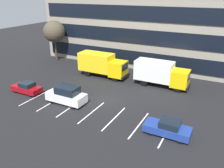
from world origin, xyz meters
TOP-DOWN VIEW (x-y plane):
  - ground_plane at (0.00, 0.00)m, footprint 120.00×120.00m
  - office_building at (0.00, 17.95)m, footprint 40.70×10.52m
  - lot_markings at (0.00, -3.57)m, footprint 16.94×5.40m
  - box_truck_yellow_all at (-4.83, 7.09)m, footprint 7.71×2.55m
  - box_truck_yellow at (4.37, 7.41)m, footprint 7.53×2.49m
  - sedan_navy at (8.55, -3.92)m, footprint 4.28×1.79m
  - sedan_maroon at (-10.40, -3.01)m, footprint 4.11×1.72m
  - suv_white at (-3.86, -2.98)m, footprint 4.79×2.03m
  - bare_tree at (-17.00, 10.72)m, footprint 3.98×3.98m

SIDE VIEW (x-z plane):
  - ground_plane at x=0.00m, z-range 0.00..0.00m
  - lot_markings at x=0.00m, z-range 0.00..0.01m
  - sedan_maroon at x=-10.40m, z-range -0.04..1.43m
  - sedan_navy at x=8.55m, z-range -0.04..1.49m
  - suv_white at x=-3.86m, z-range -0.04..2.13m
  - box_truck_yellow at x=4.37m, z-range 0.22..3.71m
  - box_truck_yellow_all at x=-4.83m, z-range 0.22..3.80m
  - bare_tree at x=-17.00m, z-range 1.72..9.18m
  - office_building at x=0.00m, z-range 0.00..14.40m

